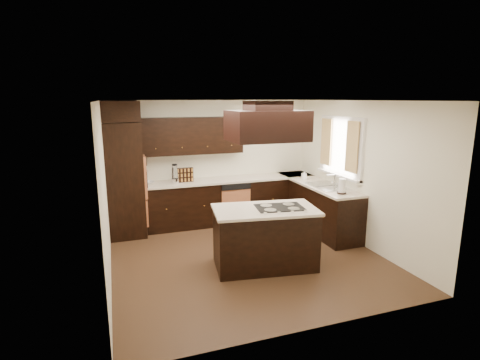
# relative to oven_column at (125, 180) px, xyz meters

# --- Properties ---
(floor) EXTENTS (4.20, 4.20, 0.02)m
(floor) POSITION_rel_oven_column_xyz_m (1.78, -1.71, -1.07)
(floor) COLOR brown
(floor) RESTS_ON ground
(ceiling) EXTENTS (4.20, 4.20, 0.02)m
(ceiling) POSITION_rel_oven_column_xyz_m (1.78, -1.71, 1.45)
(ceiling) COLOR white
(ceiling) RESTS_ON ground
(wall_back) EXTENTS (4.20, 0.02, 2.50)m
(wall_back) POSITION_rel_oven_column_xyz_m (1.78, 0.40, 0.19)
(wall_back) COLOR white
(wall_back) RESTS_ON ground
(wall_front) EXTENTS (4.20, 0.02, 2.50)m
(wall_front) POSITION_rel_oven_column_xyz_m (1.78, -3.81, 0.19)
(wall_front) COLOR white
(wall_front) RESTS_ON ground
(wall_left) EXTENTS (0.02, 4.20, 2.50)m
(wall_left) POSITION_rel_oven_column_xyz_m (-0.33, -1.71, 0.19)
(wall_left) COLOR white
(wall_left) RESTS_ON ground
(wall_right) EXTENTS (0.02, 4.20, 2.50)m
(wall_right) POSITION_rel_oven_column_xyz_m (3.88, -1.71, 0.19)
(wall_right) COLOR white
(wall_right) RESTS_ON ground
(oven_column) EXTENTS (0.65, 0.75, 2.12)m
(oven_column) POSITION_rel_oven_column_xyz_m (0.00, 0.00, 0.00)
(oven_column) COLOR black
(oven_column) RESTS_ON floor
(wall_oven_face) EXTENTS (0.05, 0.62, 0.78)m
(wall_oven_face) POSITION_rel_oven_column_xyz_m (0.35, 0.00, 0.06)
(wall_oven_face) COLOR #CC7448
(wall_oven_face) RESTS_ON oven_column
(base_cabinets_back) EXTENTS (2.93, 0.60, 0.88)m
(base_cabinets_back) POSITION_rel_oven_column_xyz_m (1.81, 0.09, -0.62)
(base_cabinets_back) COLOR black
(base_cabinets_back) RESTS_ON floor
(base_cabinets_right) EXTENTS (0.60, 2.40, 0.88)m
(base_cabinets_right) POSITION_rel_oven_column_xyz_m (3.58, -0.80, -0.62)
(base_cabinets_right) COLOR black
(base_cabinets_right) RESTS_ON floor
(countertop_back) EXTENTS (2.93, 0.63, 0.04)m
(countertop_back) POSITION_rel_oven_column_xyz_m (1.81, 0.08, -0.16)
(countertop_back) COLOR beige
(countertop_back) RESTS_ON base_cabinets_back
(countertop_right) EXTENTS (0.63, 2.40, 0.04)m
(countertop_right) POSITION_rel_oven_column_xyz_m (3.56, -0.80, -0.16)
(countertop_right) COLOR beige
(countertop_right) RESTS_ON base_cabinets_right
(upper_cabinets) EXTENTS (2.00, 0.34, 0.72)m
(upper_cabinets) POSITION_rel_oven_column_xyz_m (1.34, 0.23, 0.75)
(upper_cabinets) COLOR black
(upper_cabinets) RESTS_ON wall_back
(dishwasher_front) EXTENTS (0.60, 0.05, 0.72)m
(dishwasher_front) POSITION_rel_oven_column_xyz_m (2.10, -0.20, -0.66)
(dishwasher_front) COLOR #CC7448
(dishwasher_front) RESTS_ON floor
(window_frame) EXTENTS (0.06, 1.32, 1.12)m
(window_frame) POSITION_rel_oven_column_xyz_m (3.85, -1.16, 0.59)
(window_frame) COLOR white
(window_frame) RESTS_ON wall_right
(window_pane) EXTENTS (0.00, 1.20, 1.00)m
(window_pane) POSITION_rel_oven_column_xyz_m (3.87, -1.16, 0.59)
(window_pane) COLOR white
(window_pane) RESTS_ON wall_right
(curtain_left) EXTENTS (0.02, 0.34, 0.90)m
(curtain_left) POSITION_rel_oven_column_xyz_m (3.79, -1.57, 0.64)
(curtain_left) COLOR #F8EBB4
(curtain_left) RESTS_ON wall_right
(curtain_right) EXTENTS (0.02, 0.34, 0.90)m
(curtain_right) POSITION_rel_oven_column_xyz_m (3.79, -0.74, 0.64)
(curtain_right) COLOR #F8EBB4
(curtain_right) RESTS_ON wall_right
(sink_rim) EXTENTS (0.52, 0.84, 0.01)m
(sink_rim) POSITION_rel_oven_column_xyz_m (3.58, -1.16, -0.14)
(sink_rim) COLOR silver
(sink_rim) RESTS_ON countertop_right
(island) EXTENTS (1.59, 1.02, 0.88)m
(island) POSITION_rel_oven_column_xyz_m (1.92, -2.12, -0.62)
(island) COLOR black
(island) RESTS_ON floor
(island_top) EXTENTS (1.65, 1.08, 0.04)m
(island_top) POSITION_rel_oven_column_xyz_m (1.92, -2.12, -0.16)
(island_top) COLOR beige
(island_top) RESTS_ON island
(cooktop) EXTENTS (0.76, 0.57, 0.01)m
(cooktop) POSITION_rel_oven_column_xyz_m (2.14, -2.16, -0.13)
(cooktop) COLOR black
(cooktop) RESTS_ON island_top
(range_hood) EXTENTS (1.05, 0.72, 0.42)m
(range_hood) POSITION_rel_oven_column_xyz_m (1.88, -2.25, 1.10)
(range_hood) COLOR black
(range_hood) RESTS_ON ceiling
(hood_duct) EXTENTS (0.55, 0.50, 0.13)m
(hood_duct) POSITION_rel_oven_column_xyz_m (1.88, -2.25, 1.38)
(hood_duct) COLOR black
(hood_duct) RESTS_ON ceiling
(blender_base) EXTENTS (0.15, 0.15, 0.10)m
(blender_base) POSITION_rel_oven_column_xyz_m (0.93, -0.01, -0.09)
(blender_base) COLOR silver
(blender_base) RESTS_ON countertop_back
(blender_pitcher) EXTENTS (0.13, 0.13, 0.26)m
(blender_pitcher) POSITION_rel_oven_column_xyz_m (0.93, -0.01, 0.09)
(blender_pitcher) COLOR silver
(blender_pitcher) RESTS_ON blender_base
(spice_rack) EXTENTS (0.34, 0.11, 0.28)m
(spice_rack) POSITION_rel_oven_column_xyz_m (1.14, 0.09, -0.00)
(spice_rack) COLOR black
(spice_rack) RESTS_ON countertop_back
(mixing_bowl) EXTENTS (0.30, 0.30, 0.06)m
(mixing_bowl) POSITION_rel_oven_column_xyz_m (0.41, 0.08, -0.11)
(mixing_bowl) COLOR white
(mixing_bowl) RESTS_ON countertop_back
(soap_bottle) EXTENTS (0.09, 0.09, 0.19)m
(soap_bottle) POSITION_rel_oven_column_xyz_m (3.47, -0.48, -0.05)
(soap_bottle) COLOR white
(soap_bottle) RESTS_ON countertop_right
(paper_towel) EXTENTS (0.13, 0.13, 0.26)m
(paper_towel) POSITION_rel_oven_column_xyz_m (3.52, -1.73, -0.01)
(paper_towel) COLOR white
(paper_towel) RESTS_ON countertop_right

